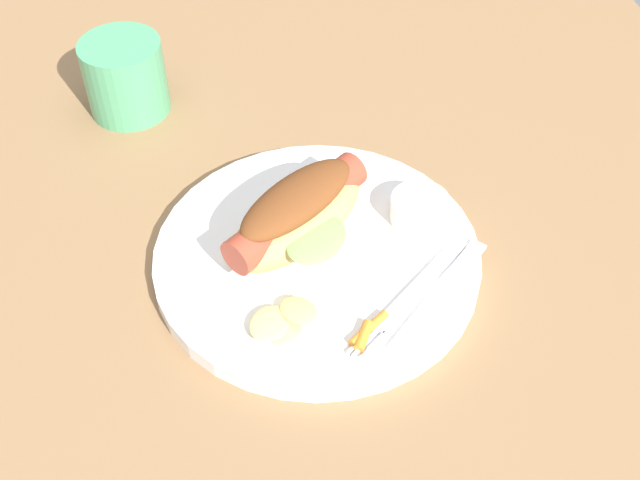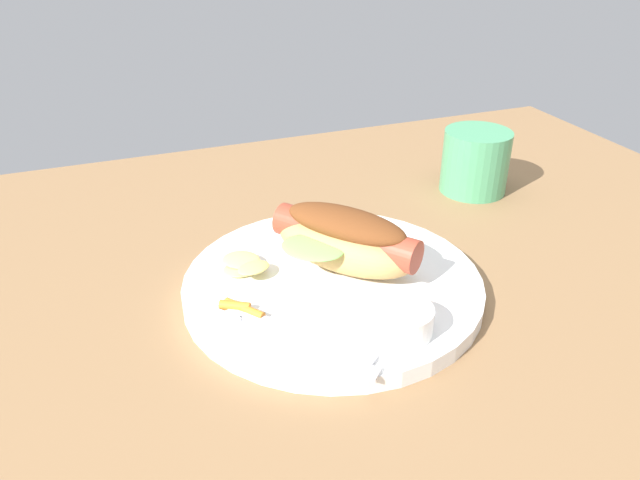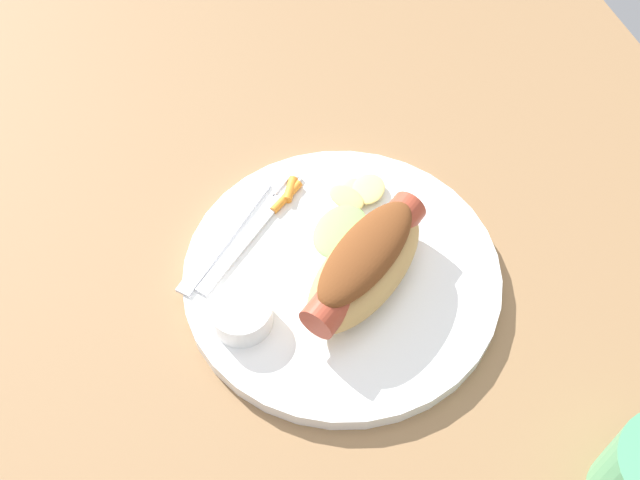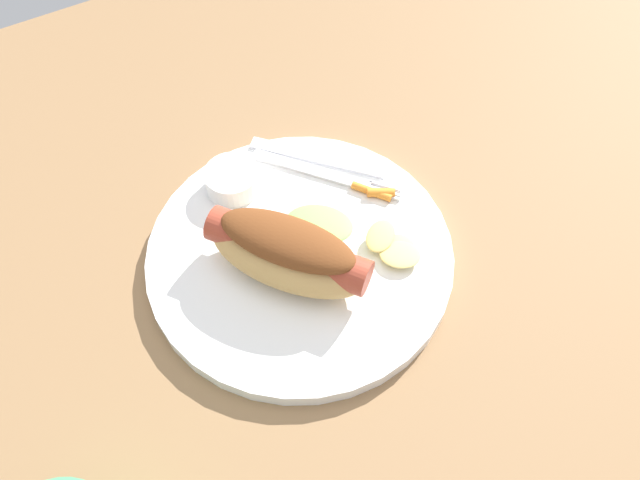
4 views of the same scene
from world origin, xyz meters
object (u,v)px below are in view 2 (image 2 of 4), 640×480
Objects in this scene: fork at (293,332)px; hot_dog at (345,239)px; sauce_ramekin at (402,320)px; chips_pile at (244,265)px; knife at (295,350)px; plate at (333,285)px; carrot_garnish at (239,306)px; drinking_cup at (475,161)px.

hot_dog is at bearing -84.69° from fork.
chips_pile is at bearing 124.76° from sauce_ramekin.
hot_dog is 13.69cm from knife.
sauce_ramekin is (2.17, -9.68, 1.99)cm from plate.
fork is 11.04cm from chips_pile.
knife is (-0.56, -2.13, -0.02)cm from fork.
hot_dog is 12.07cm from carrot_garnish.
knife is at bearing -68.81° from carrot_garnish.
fork is 3.37× the size of carrot_garnish.
carrot_garnish is at bearing 146.40° from sauce_ramekin.
knife is (-8.58, -10.25, -2.95)cm from hot_dog.
drinking_cup reaches higher than fork.
carrot_garnish is (-9.57, -1.88, 1.21)cm from plate.
drinking_cup is (23.46, 24.93, 1.17)cm from sauce_ramekin.
carrot_garnish is at bearing -168.87° from plate.
chips_pile is at bearing 150.67° from plate.
sauce_ramekin is 0.62× the size of drinking_cup.
knife is (-9.02, 0.78, -1.01)cm from sauce_ramekin.
chips_pile is (-9.63, 13.87, -0.54)cm from sauce_ramekin.
knife is at bearing 125.10° from fork.
hot_dog is at bearing 37.86° from plate.
sauce_ramekin is 9.11cm from knife.
drinking_cup is at bearing 18.48° from chips_pile.
plate is at bearing 90.75° from hot_dog.
plate is at bearing -81.27° from knife.
sauce_ramekin is at bearing -55.24° from chips_pile.
fork is (-8.45, 2.91, -0.99)cm from sauce_ramekin.
chips_pile is at bearing -33.95° from fork.
fork is 5.90cm from carrot_garnish.
fork is at bearing 161.03° from sauce_ramekin.
knife reaches higher than plate.
chips_pile is at bearing -41.02° from knife.
fork is 2.20cm from knife.
carrot_garnish is (-3.28, 4.89, 0.21)cm from fork.
drinking_cup is at bearing -95.45° from fork.
drinking_cup is at bearing -97.06° from knife.
carrot_garnish reaches higher than knife.
drinking_cup reaches higher than carrot_garnish.
chips_pile is (-9.19, 2.84, -2.48)cm from hot_dog.
carrot_garnish is 39.19cm from drinking_cup.
chips_pile is (-0.61, 13.09, 0.47)cm from knife.
sauce_ramekin is 16.89cm from chips_pile.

